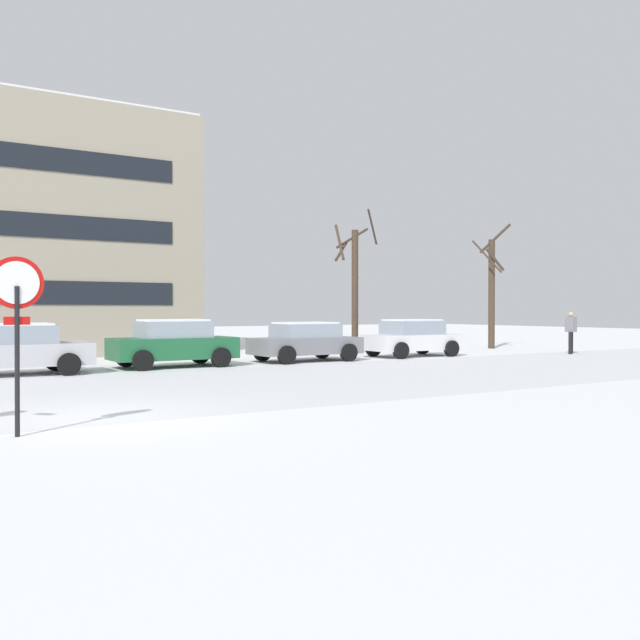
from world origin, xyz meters
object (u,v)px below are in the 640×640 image
object	(u,v)px
stop_sign	(17,310)
parked_car_gray	(305,341)
parked_car_white	(412,338)
parked_car_silver	(9,349)
pedestrian_crossing	(571,329)
parked_car_green	(173,343)

from	to	relation	value
stop_sign	parked_car_gray	size ratio (longest dim) A/B	0.66
parked_car_gray	parked_car_white	bearing A→B (deg)	-0.12
parked_car_silver	stop_sign	bearing A→B (deg)	-96.71
parked_car_silver	pedestrian_crossing	xyz separation A→B (m)	(21.41, -2.03, 0.29)
stop_sign	pedestrian_crossing	world-z (taller)	stop_sign
pedestrian_crossing	parked_car_green	bearing A→B (deg)	171.90
parked_car_gray	pedestrian_crossing	size ratio (longest dim) A/B	2.22
parked_car_green	parked_car_gray	world-z (taller)	parked_car_green
parked_car_green	pedestrian_crossing	distance (m)	16.66
stop_sign	parked_car_gray	distance (m)	15.31
parked_car_green	parked_car_white	bearing A→B (deg)	-0.41
parked_car_green	pedestrian_crossing	world-z (taller)	pedestrian_crossing
parked_car_green	parked_car_gray	bearing A→B (deg)	-0.69
parked_car_gray	parked_car_green	bearing A→B (deg)	179.31
stop_sign	parked_car_gray	xyz separation A→B (m)	(11.04, 10.54, -1.12)
parked_car_silver	parked_car_green	world-z (taller)	parked_car_green
parked_car_silver	parked_car_gray	bearing A→B (deg)	1.49
parked_car_green	parked_car_silver	bearing A→B (deg)	-176.34
parked_car_green	parked_car_white	xyz separation A→B (m)	(9.83, -0.07, -0.03)
parked_car_silver	parked_car_green	distance (m)	4.93
parked_car_white	pedestrian_crossing	distance (m)	7.05
parked_car_green	stop_sign	bearing A→B (deg)	-120.01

